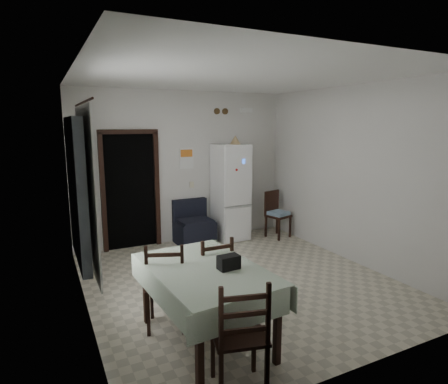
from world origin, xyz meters
name	(u,v)px	position (x,y,z in m)	size (l,w,h in m)	color
ground	(239,281)	(0.00, 0.00, 0.00)	(4.50, 4.50, 0.00)	#BFB79C
ceiling	(241,76)	(0.00, 0.00, 2.90)	(4.20, 4.50, 0.02)	white
wall_back	(184,167)	(0.00, 2.25, 1.45)	(4.20, 0.02, 2.90)	silver
wall_front	(364,220)	(0.00, -2.25, 1.45)	(4.20, 0.02, 2.90)	silver
wall_left	(81,196)	(-2.10, 0.00, 1.45)	(0.02, 4.50, 2.90)	silver
wall_right	(352,175)	(2.10, 0.00, 1.45)	(0.02, 4.50, 2.90)	silver
doorway	(128,190)	(-1.05, 2.45, 1.06)	(1.06, 0.52, 2.22)	black
window_recess	(77,191)	(-2.15, -0.20, 1.55)	(0.10, 1.20, 1.60)	silver
curtain	(88,190)	(-2.04, -0.20, 1.55)	(0.02, 1.45, 1.85)	silver
curtain_rod	(83,103)	(-2.03, -0.20, 2.50)	(0.02, 0.02, 1.60)	black
calendar	(186,158)	(0.05, 2.24, 1.62)	(0.28, 0.02, 0.40)	white
calendar_image	(187,153)	(0.05, 2.23, 1.72)	(0.24, 0.01, 0.14)	orange
light_switch	(192,185)	(0.15, 2.24, 1.10)	(0.08, 0.02, 0.12)	beige
vent_left	(217,111)	(0.70, 2.23, 2.52)	(0.12, 0.12, 0.03)	brown
vent_right	(225,111)	(0.88, 2.23, 2.52)	(0.12, 0.12, 0.03)	brown
emergency_light	(246,110)	(1.35, 2.21, 2.55)	(0.25, 0.07, 0.09)	white
fridge	(231,192)	(0.85, 1.93, 0.94)	(0.61, 0.61, 1.89)	white
tan_cone	(235,140)	(0.92, 1.88, 1.97)	(0.21, 0.21, 0.17)	tan
navy_seat	(194,223)	(0.07, 1.93, 0.42)	(0.69, 0.66, 0.83)	black
corner_chair	(278,215)	(1.75, 1.57, 0.47)	(0.41, 0.41, 0.94)	black
dining_table	(205,305)	(-1.05, -1.20, 0.41)	(1.04, 1.58, 0.82)	#B1C4A8
black_bag	(229,262)	(-0.85, -1.33, 0.89)	(0.22, 0.13, 0.14)	black
dining_chair_far_left	(166,284)	(-1.33, -0.73, 0.51)	(0.44, 0.44, 1.02)	black
dining_chair_far_right	(211,274)	(-0.74, -0.67, 0.49)	(0.42, 0.42, 0.99)	black
dining_chair_near_head	(239,333)	(-1.09, -1.99, 0.52)	(0.45, 0.45, 1.05)	black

